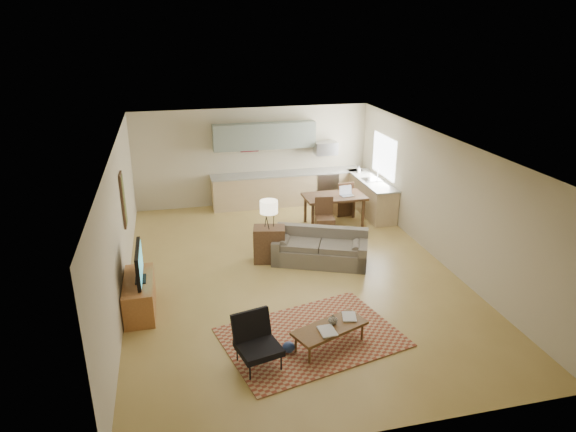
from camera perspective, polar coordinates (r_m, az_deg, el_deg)
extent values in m
plane|color=#A48744|center=(10.65, 0.37, -6.35)|extent=(9.00, 9.00, 0.00)
plane|color=white|center=(9.71, 0.41, 7.95)|extent=(9.00, 9.00, 0.00)
plane|color=#BAAF91|center=(14.32, -3.90, 6.60)|extent=(6.50, 0.00, 6.50)
plane|color=#BAAF91|center=(6.29, 10.41, -13.62)|extent=(6.50, 0.00, 6.50)
plane|color=#BAAF91|center=(9.90, -18.21, -1.07)|extent=(0.00, 9.00, 9.00)
plane|color=#BAAF91|center=(11.28, 16.66, 1.78)|extent=(0.00, 9.00, 9.00)
cube|color=#A5A8AD|center=(14.72, 4.11, 3.35)|extent=(0.62, 0.62, 0.90)
cube|color=#A5A8AD|center=(14.44, 4.20, 7.53)|extent=(0.62, 0.40, 0.35)
cube|color=slate|center=(14.07, -2.62, 8.88)|extent=(2.80, 0.34, 0.70)
cube|color=white|center=(13.78, 10.62, 6.57)|extent=(0.02, 1.40, 1.05)
cube|color=brown|center=(8.66, 2.64, -13.30)|extent=(3.15, 2.52, 0.02)
imported|color=maroon|center=(8.11, 3.55, -12.79)|extent=(0.27, 0.35, 0.03)
imported|color=navy|center=(8.53, 6.06, -11.06)|extent=(0.37, 0.41, 0.02)
imported|color=black|center=(8.33, 5.01, -11.35)|extent=(0.16, 0.16, 0.16)
imported|color=beige|center=(14.41, 7.88, 5.16)|extent=(0.10, 0.10, 0.19)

